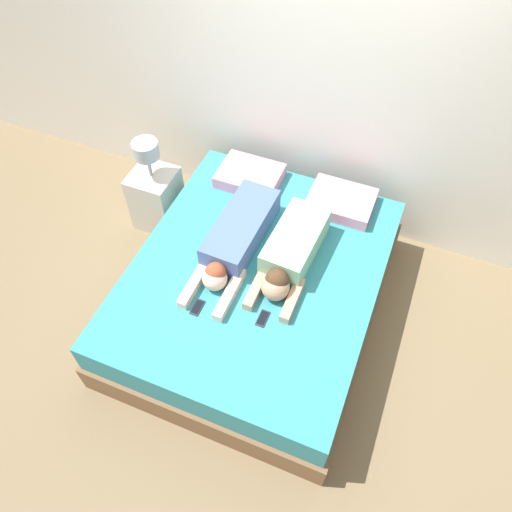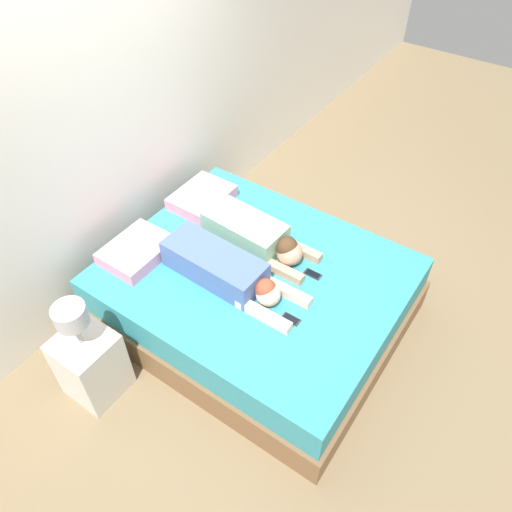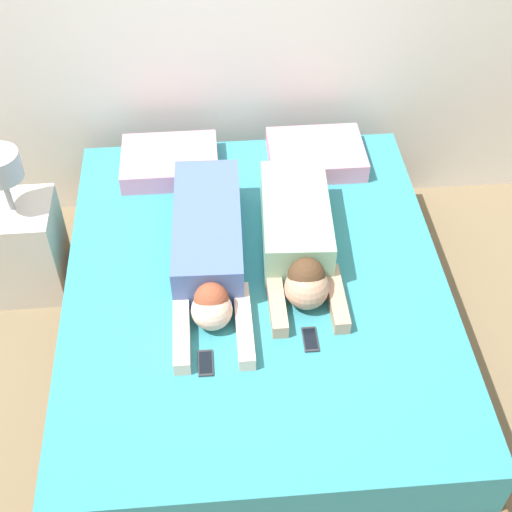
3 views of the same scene
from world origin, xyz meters
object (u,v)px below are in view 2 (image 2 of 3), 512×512
pillow_head_right (202,198)px  person_right (256,236)px  cell_phone_right (313,274)px  bed (256,294)px  person_left (225,270)px  nightstand (90,362)px  cell_phone_left (291,319)px  pillow_head_left (137,251)px

pillow_head_right → person_right: bearing=-105.0°
person_right → cell_phone_right: person_right is taller
person_right → pillow_head_right: bearing=75.0°
bed → person_left: size_ratio=1.93×
cell_phone_right → nightstand: 1.72m
cell_phone_left → nightstand: size_ratio=0.14×
pillow_head_left → cell_phone_right: size_ratio=3.92×
person_right → cell_phone_right: bearing=-90.9°
cell_phone_left → nightstand: (-0.95, 1.04, -0.24)m
pillow_head_left → nightstand: nightstand is taller
person_right → bed: bearing=-145.5°
pillow_head_right → cell_phone_right: size_ratio=3.92×
person_right → cell_phone_left: 0.77m
cell_phone_left → pillow_head_left: bearing=96.5°
bed → cell_phone_left: size_ratio=16.84×
cell_phone_left → cell_phone_right: 0.46m
cell_phone_left → cell_phone_right: bearing=11.0°
person_left → person_right: person_right is taller
bed → cell_phone_right: 0.52m
bed → person_right: person_right is taller
pillow_head_left → person_left: person_left is taller
bed → person_left: (-0.21, 0.13, 0.39)m
bed → cell_phone_left: bearing=-118.2°
pillow_head_left → person_left: bearing=-75.4°
person_left → person_right: 0.42m
pillow_head_left → person_right: size_ratio=0.54×
pillow_head_right → person_left: 0.94m
person_left → bed: bearing=-31.6°
cell_phone_left → nightstand: bearing=132.4°
pillow_head_right → nightstand: (-1.60, -0.26, -0.29)m
pillow_head_right → cell_phone_left: (-0.65, -1.31, -0.05)m
person_right → cell_phone_right: size_ratio=7.20×
pillow_head_right → cell_phone_left: size_ratio=3.92×
person_left → person_right: (0.42, 0.02, 0.00)m
pillow_head_right → cell_phone_left: bearing=-116.3°
pillow_head_right → nightstand: 1.65m
cell_phone_left → nightstand: nightstand is taller
bed → person_right: size_ratio=2.34×
pillow_head_right → person_right: 0.72m
nightstand → person_left: bearing=-24.3°
cell_phone_right → nightstand: size_ratio=0.14×
bed → pillow_head_left: size_ratio=4.30×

